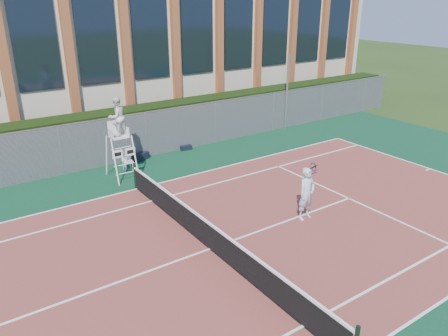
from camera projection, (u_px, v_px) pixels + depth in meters
ground at (210, 250)px, 13.55m from camera, size 120.00×120.00×0.00m
apron at (194, 236)px, 14.32m from camera, size 36.00×20.00×0.01m
tennis_court at (210, 249)px, 13.54m from camera, size 23.77×10.97×0.02m
tennis_net at (210, 235)px, 13.35m from camera, size 0.10×11.30×1.10m
fence at (106, 143)px, 19.89m from camera, size 40.00×0.06×2.20m
hedge at (97, 136)px, 20.82m from camera, size 40.00×1.40×2.20m
building at (45, 54)px, 25.79m from camera, size 45.00×10.60×8.22m
steel_pole at (287, 92)px, 25.15m from camera, size 0.12×0.12×4.34m
umpire_chair at (117, 119)px, 18.00m from camera, size 1.00×1.53×3.56m
plastic_chair at (127, 159)px, 19.55m from camera, size 0.47×0.47×0.90m
sports_bag_near at (141, 157)px, 20.86m from camera, size 0.86×0.58×0.34m
sports_bag_far at (186, 148)px, 22.24m from camera, size 0.59×0.30×0.23m
tennis_player at (307, 193)px, 15.08m from camera, size 1.05×0.71×1.89m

